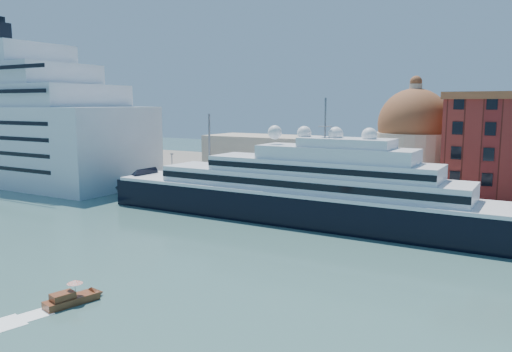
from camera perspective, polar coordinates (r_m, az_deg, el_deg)
The scene contains 9 objects.
ground at distance 84.27m, azimuth -7.29°, elevation -7.53°, with size 400.00×400.00×0.00m, color #3C6968.
quay at distance 112.05m, azimuth 3.38°, elevation -2.87°, with size 180.00×10.00×2.50m, color gray.
land at distance 149.28m, azimuth 10.56°, elevation -0.31°, with size 260.00×72.00×2.00m, color slate.
quay_fence at distance 107.78m, azimuth 2.30°, elevation -2.30°, with size 180.00×0.10×1.20m, color slate.
superyacht at distance 99.60m, azimuth 2.99°, elevation -2.17°, with size 93.67×12.99×27.99m.
service_barge at distance 138.84m, azimuth -21.31°, elevation -1.49°, with size 11.61×6.97×2.48m.
water_taxi at distance 62.54m, azimuth -20.48°, elevation -12.99°, with size 3.40×6.38×2.89m.
church at distance 129.80m, azimuth 10.72°, elevation 2.83°, with size 66.00×18.00×25.50m.
lamp_posts at distance 115.52m, azimuth -2.58°, elevation 1.79°, with size 120.80×2.40×18.00m.
Camera 1 is at (49.84, -64.01, 22.78)m, focal length 35.00 mm.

